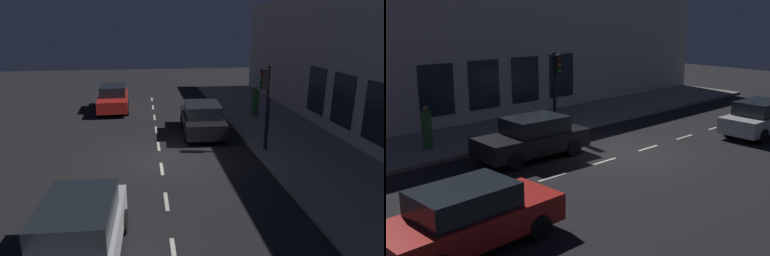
# 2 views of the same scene
# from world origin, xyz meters

# --- Properties ---
(ground_plane) EXTENTS (60.00, 60.00, 0.00)m
(ground_plane) POSITION_xyz_m (0.00, 0.00, 0.00)
(ground_plane) COLOR black
(sidewalk) EXTENTS (4.50, 32.00, 0.15)m
(sidewalk) POSITION_xyz_m (6.25, 0.00, 0.07)
(sidewalk) COLOR gray
(sidewalk) RESTS_ON ground
(building_facade) EXTENTS (0.65, 32.00, 6.79)m
(building_facade) POSITION_xyz_m (8.80, 0.00, 3.39)
(building_facade) COLOR beige
(building_facade) RESTS_ON ground
(lane_centre_line) EXTENTS (0.12, 27.20, 0.01)m
(lane_centre_line) POSITION_xyz_m (0.00, -1.00, 0.00)
(lane_centre_line) COLOR beige
(lane_centre_line) RESTS_ON ground
(traffic_light) EXTENTS (0.50, 0.32, 3.56)m
(traffic_light) POSITION_xyz_m (4.39, 0.16, 2.53)
(traffic_light) COLOR black
(traffic_light) RESTS_ON sidewalk
(parked_car_0) EXTENTS (2.01, 4.55, 1.58)m
(parked_car_0) POSITION_xyz_m (-2.13, -6.45, 0.79)
(parked_car_0) COLOR #B7B7BC
(parked_car_0) RESTS_ON ground
(parked_car_1) EXTENTS (2.13, 4.43, 1.58)m
(parked_car_1) POSITION_xyz_m (2.26, 3.23, 0.79)
(parked_car_1) COLOR black
(parked_car_1) RESTS_ON ground
(parked_car_2) EXTENTS (1.99, 4.54, 1.58)m
(parked_car_2) POSITION_xyz_m (-2.49, 8.91, 0.79)
(parked_car_2) COLOR red
(parked_car_2) RESTS_ON ground
(pedestrian_0) EXTENTS (0.53, 0.53, 1.73)m
(pedestrian_0) POSITION_xyz_m (5.80, 5.76, 0.94)
(pedestrian_0) COLOR #336B38
(pedestrian_0) RESTS_ON sidewalk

